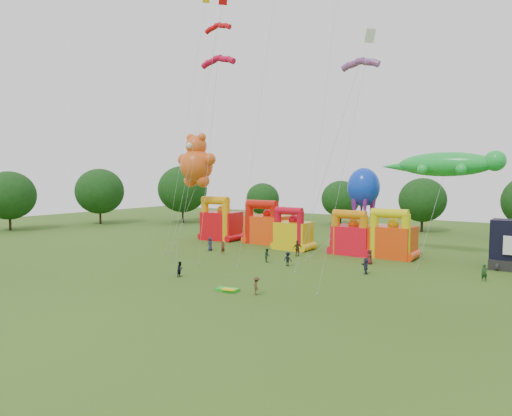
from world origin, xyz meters
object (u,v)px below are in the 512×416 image
Objects in this scene: teddy_bear_kite at (194,173)px; spectator_0 at (210,244)px; bouncy_castle_0 at (220,223)px; octopus_kite at (347,216)px; bouncy_castle_2 at (293,233)px; gecko_kite at (440,182)px; spectator_4 at (297,248)px.

spectator_0 is at bearing -34.85° from teddy_bear_kite.
bouncy_castle_0 is 0.61× the size of octopus_kite.
teddy_bear_kite is at bearing -172.54° from bouncy_castle_2.
teddy_bear_kite is at bearing 161.69° from spectator_0.
gecko_kite is (34.02, 5.68, -1.07)m from teddy_bear_kite.
spectator_4 is (3.15, -4.32, -1.25)m from bouncy_castle_2.
teddy_bear_kite is at bearing -117.19° from bouncy_castle_0.
teddy_bear_kite reaches higher than bouncy_castle_0.
teddy_bear_kite reaches higher than spectator_4.
teddy_bear_kite reaches higher than spectator_0.
gecko_kite reaches higher than bouncy_castle_2.
octopus_kite reaches higher than spectator_0.
spectator_0 is (5.36, -8.93, -1.68)m from bouncy_castle_0.
spectator_4 is (-14.96, -7.91, -8.29)m from gecko_kite.
gecko_kite is 1.30× the size of octopus_kite.
octopus_kite is (21.11, 0.02, 2.17)m from bouncy_castle_0.
bouncy_castle_0 reaches higher than bouncy_castle_2.
octopus_kite is 18.52m from spectator_0.
bouncy_castle_2 is at bearing -168.77° from gecko_kite.
octopus_kite is at bearing 0.05° from bouncy_castle_0.
bouncy_castle_0 is at bearing 172.87° from bouncy_castle_2.
octopus_kite is 5.63× the size of spectator_4.
bouncy_castle_0 is 0.47× the size of gecko_kite.
bouncy_castle_0 is 3.76× the size of spectator_0.
octopus_kite is at bearing -170.51° from gecko_kite.
spectator_4 is at bearing -53.88° from bouncy_castle_2.
spectator_0 is at bearing -158.01° from gecko_kite.
spectator_0 is (-8.59, -7.19, -1.33)m from bouncy_castle_2.
teddy_bear_kite is at bearing -170.53° from octopus_kite.
octopus_kite is at bearing -173.66° from spectator_4.
octopus_kite is (7.16, 1.77, 2.52)m from bouncy_castle_2.
bouncy_castle_2 is 17.99m from teddy_bear_kite.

